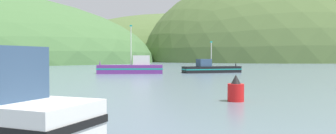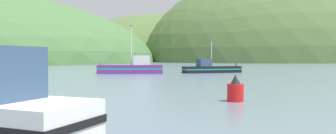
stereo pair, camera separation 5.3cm
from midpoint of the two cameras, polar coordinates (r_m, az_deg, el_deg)
name	(u,v)px [view 1 (the left image)]	position (r m, az deg, el deg)	size (l,w,h in m)	color
hill_mid_left	(249,60)	(259.64, 13.83, 1.21)	(117.70, 94.16, 72.29)	#516B38
hill_far_right	(178,60)	(239.86, 1.67, 1.21)	(187.97, 150.37, 64.59)	#516B38
hill_mid_right	(281,61)	(184.24, 18.87, 0.94)	(146.32, 117.06, 90.97)	#516B38
fishing_boat_black	(211,68)	(49.92, 7.33, -0.26)	(8.88, 2.37, 4.71)	black
fishing_boat_purple	(132,68)	(47.02, -6.32, -0.15)	(9.40, 3.82, 6.87)	#6B2D84
channel_buoy	(236,90)	(18.20, 11.53, -3.98)	(0.88, 0.88, 1.45)	red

